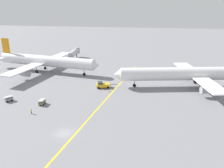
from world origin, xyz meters
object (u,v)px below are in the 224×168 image
Objects in this scene: airliner_being_pushed at (192,74)px; gse_baggage_cart_trailing at (42,102)px; traffic_cone_wingtip_starboard at (110,91)px; jet_bridge at (74,52)px; airliner_at_gate_left at (45,61)px; gse_baggage_cart_near_cluster at (9,99)px; pushback_tug at (103,85)px; ground_crew_ramp_agent_by_cones at (31,111)px.

airliner_being_pushed reaches higher than gse_baggage_cart_trailing.
jet_bridge is (-31.28, 50.22, 4.05)m from traffic_cone_wingtip_starboard.
airliner_at_gate_left is at bearing 113.93° from gse_baggage_cart_trailing.
gse_baggage_cart_near_cluster is 5.23× the size of traffic_cone_wingtip_starboard.
traffic_cone_wingtip_starboard is 0.03× the size of jet_bridge.
gse_baggage_cart_near_cluster is 35.44m from traffic_cone_wingtip_starboard.
airliner_being_pushed is at bearing 28.18° from gse_baggage_cart_trailing.
airliner_at_gate_left is 37.03m from pushback_tug.
airliner_at_gate_left is 29.07m from jet_bridge.
airliner_at_gate_left is 67.71m from airliner_being_pushed.
ground_crew_ramp_agent_by_cones is at bearing -121.88° from pushback_tug.
ground_crew_ramp_agent_by_cones is at bearing -146.25° from airliner_being_pushed.
traffic_cone_wingtip_starboard is (36.09, -21.57, -5.05)m from airliner_at_gate_left.
airliner_at_gate_left reaches higher than jet_bridge.
airliner_being_pushed is 33.57m from traffic_cone_wingtip_starboard.
traffic_cone_wingtip_starboard is at bearing 37.40° from gse_baggage_cart_trailing.
pushback_tug is at bearing 58.12° from ground_crew_ramp_agent_by_cones.
jet_bridge is (-11.48, 65.36, 3.46)m from gse_baggage_cart_trailing.
airliner_at_gate_left is at bearing 151.77° from pushback_tug.
gse_baggage_cart_near_cluster is 1.85× the size of ground_crew_ramp_agent_by_cones.
jet_bridge reaches higher than gse_baggage_cart_trailing.
jet_bridge is (-62.23, 38.17, -0.86)m from airliner_being_pushed.
gse_baggage_cart_trailing is (-16.13, -19.30, -0.33)m from pushback_tug.
jet_bridge is at bearing 98.98° from ground_crew_ramp_agent_by_cones.
airliner_at_gate_left reaches higher than ground_crew_ramp_agent_by_cones.
airliner_being_pushed is 7.16× the size of pushback_tug.
traffic_cone_wingtip_starboard is (19.80, 15.14, -0.58)m from gse_baggage_cart_trailing.
pushback_tug is at bearing -59.06° from jet_bridge.
ground_crew_ramp_agent_by_cones is at bearing -90.72° from gse_baggage_cart_trailing.
pushback_tug is (32.42, -17.41, -4.13)m from airliner_at_gate_left.
jet_bridge is at bearing 99.96° from gse_baggage_cart_trailing.
ground_crew_ramp_agent_by_cones reaches higher than traffic_cone_wingtip_starboard.
airliner_at_gate_left is at bearing 110.44° from ground_crew_ramp_agent_by_cones.
airliner_at_gate_left is 0.92× the size of airliner_being_pushed.
jet_bridge is at bearing 120.94° from pushback_tug.
airliner_at_gate_left is 17.77× the size of gse_baggage_cart_near_cluster.
airliner_at_gate_left reaches higher than gse_baggage_cart_trailing.
airliner_being_pushed is at bearing -31.52° from jet_bridge.
airliner_being_pushed is at bearing 22.89° from gse_baggage_cart_near_cluster.
airliner_being_pushed is 35.68× the size of ground_crew_ramp_agent_by_cones.
pushback_tug is 2.70× the size of gse_baggage_cart_near_cluster.
airliner_being_pushed is (67.03, -9.51, -0.14)m from airliner_at_gate_left.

